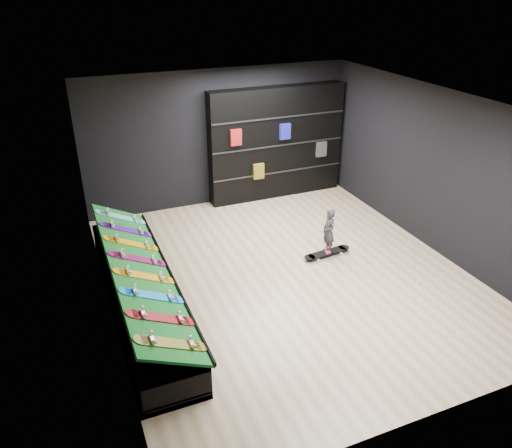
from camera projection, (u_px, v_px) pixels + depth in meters
name	position (u px, v px, depth m)	size (l,w,h in m)	color
floor	(286.00, 274.00, 8.80)	(6.00, 7.00, 0.01)	tan
ceiling	(292.00, 104.00, 7.45)	(6.00, 7.00, 0.01)	white
wall_back	(220.00, 138.00, 11.01)	(6.00, 0.02, 3.00)	black
wall_front	(435.00, 319.00, 5.24)	(6.00, 0.02, 3.00)	black
wall_left	(100.00, 229.00, 7.10)	(0.02, 7.00, 3.00)	black
wall_right	(436.00, 171.00, 9.16)	(0.02, 7.00, 3.00)	black
display_rack	(140.00, 294.00, 7.82)	(0.90, 4.50, 0.50)	black
turf_ramp	(140.00, 269.00, 7.62)	(1.00, 4.50, 0.04)	#0D5318
back_shelving	(276.00, 143.00, 11.41)	(3.20, 0.37, 2.56)	black
floor_skateboard	(327.00, 254.00, 9.36)	(0.98, 0.22, 0.09)	black
child	(328.00, 240.00, 9.22)	(0.20, 0.14, 0.52)	black
display_board_0	(171.00, 343.00, 6.05)	(0.98, 0.22, 0.09)	yellow
display_board_1	(161.00, 318.00, 6.50)	(0.98, 0.22, 0.09)	red
display_board_2	(152.00, 295.00, 6.95)	(0.98, 0.22, 0.09)	blue
display_board_3	(145.00, 276.00, 7.39)	(0.98, 0.22, 0.09)	orange
display_board_4	(138.00, 259.00, 7.84)	(0.98, 0.22, 0.09)	#E5198C
display_board_5	(132.00, 243.00, 8.29)	(0.98, 0.22, 0.09)	yellow
display_board_6	(126.00, 229.00, 8.74)	(0.98, 0.22, 0.09)	purple
display_board_7	(121.00, 217.00, 9.18)	(0.98, 0.22, 0.09)	#0CB2E5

